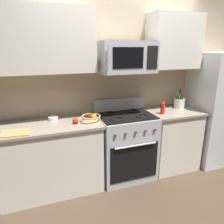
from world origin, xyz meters
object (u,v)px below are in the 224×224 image
Objects in this scene: utensil_crock at (179,103)px; bottle_hot_sauce at (163,107)px; microwave at (127,57)px; range_oven at (126,145)px; fruit_basket at (91,118)px; prep_bowl at (53,118)px; refrigerator at (219,108)px; apple_loose at (75,121)px; cutting_board at (16,133)px.

bottle_hot_sauce is (-0.41, -0.19, 0.02)m from utensil_crock.
range_oven is at bearing -89.92° from microwave.
fruit_basket is at bearing -172.17° from range_oven.
utensil_crock is 1.31× the size of fruit_basket.
prep_bowl is (-1.89, 0.06, -0.06)m from utensil_crock.
fruit_basket is at bearing -172.79° from utensil_crock.
apple_loose is at bearing -178.89° from refrigerator.
bottle_hot_sauce is at bearing -155.50° from utensil_crock.
refrigerator is at bearing 1.11° from apple_loose.
fruit_basket is at bearing -178.58° from refrigerator.
cutting_board is at bearing -141.93° from prep_bowl.
refrigerator is at bearing -4.17° from prep_bowl.
microwave is 0.90m from fruit_basket.
microwave is at bearing 10.65° from fruit_basket.
microwave is 9.38× the size of apple_loose.
microwave is 2.96× the size of fruit_basket.
range_oven is 5.06× the size of bottle_hot_sauce.
utensil_crock is 1.65m from apple_loose.
bottle_hot_sauce is 1.50m from prep_bowl.
microwave is at bearing 90.08° from range_oven.
microwave reaches higher than bottle_hot_sauce.
microwave reaches higher than fruit_basket.
fruit_basket is 0.20m from apple_loose.
microwave is at bearing 7.07° from apple_loose.
prep_bowl is (0.42, 0.33, 0.02)m from cutting_board.
refrigerator is 22.98× the size of apple_loose.
fruit_basket is at bearing -2.20° from apple_loose.
microwave is 5.60× the size of prep_bowl.
range_oven reaches higher than apple_loose.
range_oven is at bearing -173.13° from utensil_crock.
cutting_board is at bearing -172.33° from microwave.
refrigerator reaches higher than utensil_crock.
cutting_board is (-0.67, -0.10, -0.03)m from apple_loose.
bottle_hot_sauce is (-1.09, -0.06, 0.14)m from refrigerator.
microwave is 1.59m from cutting_board.
utensil_crock is at bearing 24.50° from bottle_hot_sauce.
refrigerator is at bearing -0.61° from range_oven.
utensil_crock reaches higher than cutting_board.
range_oven is at bearing 179.39° from refrigerator.
refrigerator is 5.75× the size of cutting_board.
fruit_basket is (-0.51, -0.07, 0.49)m from range_oven.
microwave is 2.35× the size of cutting_board.
range_oven is at bearing 6.63° from cutting_board.
bottle_hot_sauce reaches higher than fruit_basket.
fruit_basket reaches higher than prep_bowl.
cutting_board is 0.54m from prep_bowl.
utensil_crock is at bearing 6.08° from apple_loose.
range_oven is 3.60× the size of cutting_board.
prep_bowl is at bearing 170.52° from bottle_hot_sauce.
cutting_board is at bearing -174.08° from fruit_basket.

